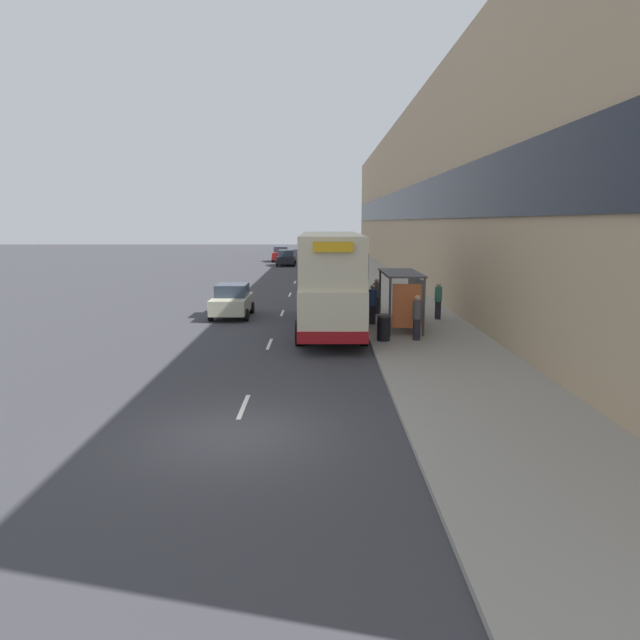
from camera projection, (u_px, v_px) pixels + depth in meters
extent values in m
plane|color=#38383D|center=(229.00, 436.00, 12.99)|extent=(220.00, 220.00, 0.00)
cube|color=gray|center=(368.00, 275.00, 50.94)|extent=(5.00, 93.00, 0.14)
cube|color=tan|center=(415.00, 197.00, 49.78)|extent=(3.00, 93.00, 13.89)
cube|color=black|center=(397.00, 205.00, 49.90)|extent=(0.12, 89.28, 2.50)
cube|color=silver|center=(241.00, 407.00, 15.03)|extent=(0.12, 2.00, 0.01)
cube|color=silver|center=(267.00, 344.00, 22.71)|extent=(0.12, 2.00, 0.01)
cube|color=silver|center=(280.00, 313.00, 30.39)|extent=(0.12, 2.00, 0.01)
cube|color=silver|center=(288.00, 295.00, 38.07)|extent=(0.12, 2.00, 0.01)
cube|color=silver|center=(293.00, 282.00, 45.76)|extent=(0.12, 2.00, 0.01)
cube|color=silver|center=(296.00, 274.00, 53.44)|extent=(0.12, 2.00, 0.01)
cube|color=silver|center=(299.00, 267.00, 61.12)|extent=(0.12, 2.00, 0.01)
cube|color=silver|center=(301.00, 262.00, 68.80)|extent=(0.12, 2.00, 0.01)
cube|color=#4C4C51|center=(399.00, 273.00, 25.22)|extent=(1.60, 4.20, 0.08)
cylinder|color=#4C4C51|center=(388.00, 307.00, 23.46)|extent=(0.10, 0.10, 2.40)
cylinder|color=#4C4C51|center=(378.00, 295.00, 27.40)|extent=(0.10, 0.10, 2.40)
cylinder|color=#4C4C51|center=(422.00, 307.00, 23.46)|extent=(0.10, 0.10, 2.40)
cylinder|color=#4C4C51|center=(407.00, 295.00, 27.40)|extent=(0.10, 0.10, 2.40)
cube|color=#99A8B2|center=(413.00, 298.00, 25.41)|extent=(0.04, 3.68, 1.92)
cube|color=#D86633|center=(404.00, 306.00, 23.51)|extent=(1.19, 0.10, 1.82)
cube|color=maroon|center=(403.00, 317.00, 25.56)|extent=(0.36, 2.80, 0.08)
cube|color=beige|center=(328.00, 298.00, 25.52)|extent=(2.55, 10.74, 1.85)
cube|color=beige|center=(328.00, 256.00, 25.20)|extent=(2.50, 10.42, 1.95)
cube|color=maroon|center=(328.00, 314.00, 25.64)|extent=(2.58, 10.80, 0.45)
cube|color=#2D3847|center=(328.00, 290.00, 25.46)|extent=(2.58, 10.10, 0.81)
cube|color=#2D3847|center=(328.00, 258.00, 25.21)|extent=(2.55, 10.10, 0.94)
cube|color=yellow|center=(331.00, 247.00, 19.82)|extent=(1.40, 0.08, 0.36)
cylinder|color=black|center=(302.00, 307.00, 29.27)|extent=(0.30, 1.00, 1.00)
cylinder|color=black|center=(351.00, 307.00, 29.28)|extent=(0.30, 1.00, 1.00)
cylinder|color=black|center=(297.00, 333.00, 22.39)|extent=(0.30, 1.00, 1.00)
cylinder|color=black|center=(362.00, 333.00, 22.40)|extent=(0.30, 1.00, 1.00)
cube|color=black|center=(284.00, 259.00, 63.16)|extent=(1.86, 4.49, 0.78)
cube|color=#2D3847|center=(284.00, 253.00, 63.26)|extent=(1.64, 2.16, 0.64)
cylinder|color=black|center=(292.00, 264.00, 61.86)|extent=(0.20, 0.60, 0.60)
cylinder|color=black|center=(275.00, 264.00, 61.86)|extent=(0.20, 0.60, 0.60)
cylinder|color=black|center=(293.00, 262.00, 64.61)|extent=(0.20, 0.60, 0.60)
cylinder|color=black|center=(276.00, 262.00, 64.60)|extent=(0.20, 0.60, 0.60)
cube|color=#B7B799|center=(230.00, 304.00, 29.08)|extent=(1.76, 3.87, 0.75)
cube|color=#2D3847|center=(230.00, 290.00, 29.15)|extent=(1.55, 1.86, 0.62)
cylinder|color=black|center=(244.00, 315.00, 27.96)|extent=(0.20, 0.60, 0.60)
cylinder|color=black|center=(208.00, 315.00, 27.96)|extent=(0.20, 0.60, 0.60)
cylinder|color=black|center=(250.00, 308.00, 30.33)|extent=(0.20, 0.60, 0.60)
cylinder|color=black|center=(217.00, 308.00, 30.32)|extent=(0.20, 0.60, 0.60)
cube|color=maroon|center=(279.00, 256.00, 69.44)|extent=(1.81, 4.25, 0.84)
cube|color=#2D3847|center=(279.00, 249.00, 69.52)|extent=(1.60, 2.04, 0.69)
cylinder|color=black|center=(285.00, 260.00, 68.21)|extent=(0.20, 0.60, 0.60)
cylinder|color=black|center=(270.00, 260.00, 68.21)|extent=(0.20, 0.60, 0.60)
cylinder|color=black|center=(287.00, 258.00, 70.81)|extent=(0.20, 0.60, 0.60)
cylinder|color=black|center=(272.00, 258.00, 70.80)|extent=(0.20, 0.60, 0.60)
cylinder|color=#23232D|center=(418.00, 312.00, 27.16)|extent=(0.30, 0.30, 0.87)
cylinder|color=#337260|center=(418.00, 295.00, 27.03)|extent=(0.36, 0.36, 0.73)
sphere|color=tan|center=(419.00, 285.00, 26.94)|extent=(0.24, 0.24, 0.24)
cylinder|color=#23232D|center=(414.00, 329.00, 22.77)|extent=(0.29, 0.29, 0.86)
cylinder|color=#4C4C51|center=(415.00, 310.00, 22.63)|extent=(0.36, 0.36, 0.72)
sphere|color=tan|center=(415.00, 298.00, 22.55)|extent=(0.23, 0.23, 0.23)
cylinder|color=#23232D|center=(436.00, 310.00, 27.69)|extent=(0.29, 0.29, 0.86)
cylinder|color=#337260|center=(436.00, 294.00, 27.56)|extent=(0.36, 0.36, 0.72)
sphere|color=tan|center=(436.00, 284.00, 27.48)|extent=(0.23, 0.23, 0.23)
cylinder|color=#23232D|center=(370.00, 315.00, 26.35)|extent=(0.30, 0.30, 0.88)
cylinder|color=navy|center=(370.00, 297.00, 26.22)|extent=(0.37, 0.37, 0.73)
sphere|color=tan|center=(371.00, 287.00, 26.13)|extent=(0.24, 0.24, 0.24)
cylinder|color=#23232D|center=(374.00, 305.00, 29.30)|extent=(0.30, 0.30, 0.87)
cylinder|color=#4C4C51|center=(374.00, 290.00, 29.16)|extent=(0.36, 0.36, 0.72)
sphere|color=tan|center=(375.00, 281.00, 29.08)|extent=(0.23, 0.23, 0.23)
cylinder|color=black|center=(381.00, 329.00, 22.66)|extent=(0.52, 0.52, 0.95)
cylinder|color=#2D2D33|center=(382.00, 316.00, 22.57)|extent=(0.55, 0.55, 0.10)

